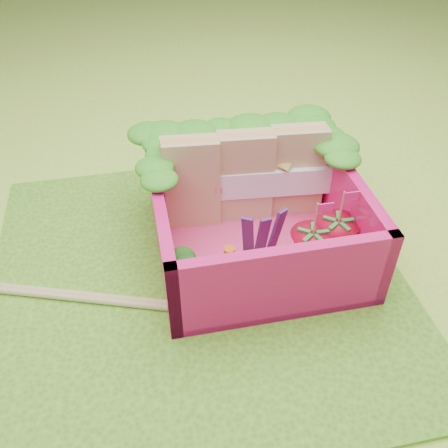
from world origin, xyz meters
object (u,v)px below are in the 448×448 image
at_px(bento_box, 256,217).
at_px(sandwich_stack, 245,177).
at_px(strawberry_right, 335,239).
at_px(strawberry_left, 311,251).
at_px(broccoli, 186,270).
at_px(chopsticks, 47,293).

xyz_separation_m(bento_box, sandwich_stack, (0.00, 0.32, 0.10)).
relative_size(sandwich_stack, strawberry_right, 2.30).
bearing_deg(sandwich_stack, strawberry_left, -65.88).
distance_m(bento_box, broccoli, 0.61).
bearing_deg(sandwich_stack, strawberry_right, -49.31).
bearing_deg(bento_box, broccoli, -147.31).
distance_m(sandwich_stack, strawberry_right, 0.74).
distance_m(sandwich_stack, chopsticks, 1.49).
bearing_deg(broccoli, chopsticks, 168.79).
bearing_deg(chopsticks, sandwich_stack, 19.34).
xyz_separation_m(bento_box, broccoli, (-0.51, -0.33, -0.06)).
bearing_deg(chopsticks, broccoli, -11.21).
bearing_deg(broccoli, strawberry_left, 2.21).
bearing_deg(chopsticks, bento_box, 6.68).
height_order(sandwich_stack, chopsticks, sandwich_stack).
xyz_separation_m(bento_box, chopsticks, (-1.36, -0.16, -0.25)).
distance_m(bento_box, chopsticks, 1.40).
distance_m(bento_box, sandwich_stack, 0.34).
bearing_deg(sandwich_stack, bento_box, -90.86).
relative_size(strawberry_right, chopsticks, 0.27).
bearing_deg(strawberry_left, chopsticks, 175.20).
height_order(sandwich_stack, strawberry_left, sandwich_stack).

